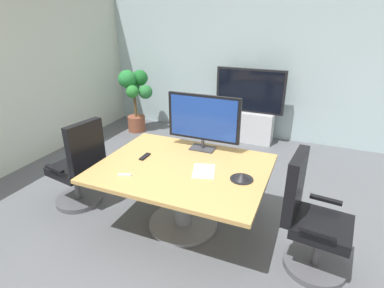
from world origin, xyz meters
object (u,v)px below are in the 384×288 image
at_px(conference_table, 183,181).
at_px(office_chair_right, 310,224).
at_px(tv_monitor, 203,119).
at_px(potted_plant, 135,93).
at_px(wall_display_unit, 248,117).
at_px(remote_control, 145,157).
at_px(office_chair_left, 80,171).
at_px(conference_phone, 242,177).

distance_m(conference_table, office_chair_right, 1.29).
xyz_separation_m(tv_monitor, potted_plant, (-2.10, 1.85, -0.32)).
bearing_deg(wall_display_unit, remote_control, -101.43).
xyz_separation_m(office_chair_left, conference_phone, (1.91, 0.09, 0.30)).
height_order(potted_plant, remote_control, potted_plant).
height_order(potted_plant, conference_phone, potted_plant).
height_order(tv_monitor, wall_display_unit, tv_monitor).
height_order(conference_table, remote_control, remote_control).
height_order(conference_table, office_chair_right, office_chair_right).
distance_m(tv_monitor, potted_plant, 2.81).
height_order(office_chair_right, wall_display_unit, wall_display_unit).
distance_m(office_chair_left, remote_control, 0.87).
xyz_separation_m(office_chair_left, wall_display_unit, (1.35, 2.81, -0.01)).
bearing_deg(tv_monitor, conference_phone, -41.43).
bearing_deg(remote_control, office_chair_left, -170.01).
bearing_deg(conference_table, tv_monitor, 85.93).
distance_m(wall_display_unit, remote_control, 2.73).
relative_size(office_chair_left, wall_display_unit, 0.83).
height_order(conference_phone, remote_control, conference_phone).
xyz_separation_m(conference_table, remote_control, (-0.47, 0.03, 0.19)).
xyz_separation_m(office_chair_left, potted_plant, (-0.78, 2.45, 0.30)).
xyz_separation_m(conference_table, wall_display_unit, (0.07, 2.69, -0.10)).
distance_m(office_chair_right, potted_plant, 4.15).
height_order(tv_monitor, potted_plant, tv_monitor).
xyz_separation_m(conference_table, potted_plant, (-2.06, 2.34, 0.22)).
relative_size(wall_display_unit, remote_control, 7.71).
bearing_deg(potted_plant, office_chair_right, -36.10).
bearing_deg(potted_plant, wall_display_unit, 9.35).
distance_m(conference_table, remote_control, 0.50).
height_order(wall_display_unit, potted_plant, wall_display_unit).
distance_m(conference_table, conference_phone, 0.66).
xyz_separation_m(office_chair_left, office_chair_right, (2.56, 0.02, 0.00)).
distance_m(tv_monitor, conference_phone, 0.85).
distance_m(office_chair_right, remote_control, 1.77).
height_order(conference_table, potted_plant, potted_plant).
relative_size(conference_table, remote_control, 10.10).
height_order(office_chair_left, wall_display_unit, wall_display_unit).
relative_size(conference_phone, remote_control, 1.29).
distance_m(potted_plant, conference_phone, 3.58).
distance_m(conference_table, wall_display_unit, 2.69).
bearing_deg(conference_phone, potted_plant, 138.64).
height_order(office_chair_right, tv_monitor, tv_monitor).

